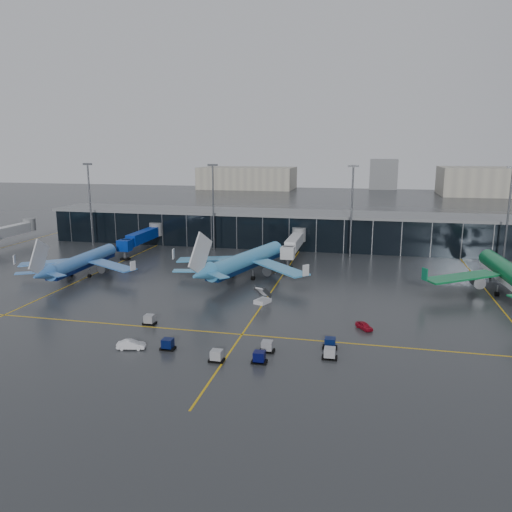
% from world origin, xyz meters
% --- Properties ---
extents(ground, '(600.00, 600.00, 0.00)m').
position_xyz_m(ground, '(0.00, 0.00, 0.00)').
color(ground, '#282B2D').
rests_on(ground, ground).
extents(terminal_pier, '(142.00, 17.00, 10.70)m').
position_xyz_m(terminal_pier, '(0.00, 62.00, 5.42)').
color(terminal_pier, black).
rests_on(terminal_pier, ground).
extents(jet_bridges, '(94.00, 27.50, 7.20)m').
position_xyz_m(jet_bridges, '(-35.00, 42.99, 4.55)').
color(jet_bridges, '#595B60').
rests_on(jet_bridges, ground).
extents(flood_masts, '(203.00, 0.50, 25.50)m').
position_xyz_m(flood_masts, '(5.00, 50.00, 13.81)').
color(flood_masts, '#595B60').
rests_on(flood_masts, ground).
extents(distant_hangars, '(260.00, 71.00, 22.00)m').
position_xyz_m(distant_hangars, '(49.94, 270.08, 8.79)').
color(distant_hangars, '#B2AD99').
rests_on(distant_hangars, ground).
extents(taxi_lines, '(220.00, 120.00, 0.02)m').
position_xyz_m(taxi_lines, '(10.00, 10.61, 0.01)').
color(taxi_lines, gold).
rests_on(taxi_lines, ground).
extents(airliner_arkefly, '(32.04, 36.40, 11.09)m').
position_xyz_m(airliner_arkefly, '(-36.80, 14.80, 5.54)').
color(airliner_arkefly, '#3D79CB').
rests_on(airliner_arkefly, ground).
extents(airliner_klm_near, '(46.70, 50.16, 12.79)m').
position_xyz_m(airliner_klm_near, '(1.85, 21.93, 6.40)').
color(airliner_klm_near, '#4098D2').
rests_on(airliner_klm_near, ground).
extents(airliner_aer_lingus, '(41.17, 46.10, 13.38)m').
position_xyz_m(airliner_aer_lingus, '(58.95, 19.83, 6.69)').
color(airliner_aer_lingus, '#0D733A').
rests_on(airliner_aer_lingus, ground).
extents(baggage_carts, '(33.85, 13.79, 1.70)m').
position_xyz_m(baggage_carts, '(11.79, -21.26, 0.76)').
color(baggage_carts, black).
rests_on(baggage_carts, ground).
extents(mobile_airstair, '(3.24, 3.79, 3.45)m').
position_xyz_m(mobile_airstair, '(9.81, 2.41, 0.77)').
color(mobile_airstair, silver).
rests_on(mobile_airstair, ground).
extents(service_van_red, '(3.32, 3.77, 1.23)m').
position_xyz_m(service_van_red, '(29.55, -8.15, 0.62)').
color(service_van_red, '#A20C1F').
rests_on(service_van_red, ground).
extents(service_van_white, '(4.51, 2.43, 1.41)m').
position_xyz_m(service_van_white, '(-5.00, -24.51, 0.70)').
color(service_van_white, silver).
rests_on(service_van_white, ground).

